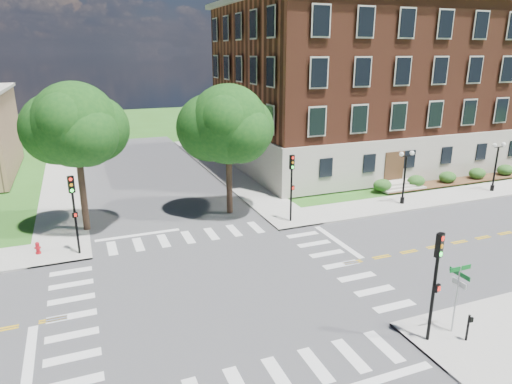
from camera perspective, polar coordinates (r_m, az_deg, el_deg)
name	(u,v)px	position (r m, az deg, el deg)	size (l,w,h in m)	color
ground	(221,288)	(24.16, -4.41, -11.86)	(160.00, 160.00, 0.00)	#2C5B19
road_ew	(221,288)	(24.16, -4.41, -11.85)	(90.00, 12.00, 0.01)	#3D3D3F
road_ns	(221,288)	(24.16, -4.41, -11.84)	(12.00, 90.00, 0.01)	#3D3D3F
sidewalk_ne	(329,182)	(43.18, 9.06, 1.29)	(34.00, 34.00, 0.12)	#9E9B93
crosswalk_east	(341,265)	(26.89, 10.57, -8.95)	(2.20, 10.20, 0.02)	silver
stop_bar_east	(337,241)	(29.98, 10.15, -6.10)	(0.40, 5.50, 0.00)	silver
main_building	(371,84)	(51.97, 14.14, 12.94)	(30.60, 22.40, 16.50)	#B3AA9E
shrub_row	(462,182)	(46.85, 24.32, 1.14)	(18.00, 2.00, 1.30)	#1D4D19
tree_c	(75,125)	(31.47, -21.68, 7.78)	(5.47, 5.47, 9.86)	#302118
tree_d	(228,125)	(32.82, -3.49, 8.42)	(5.70, 5.70, 9.48)	#302118
traffic_signal_se	(436,274)	(19.90, 21.58, -9.47)	(0.38, 0.46, 4.80)	black
traffic_signal_ne	(292,179)	(31.81, 4.47, 1.57)	(0.37, 0.44, 4.80)	black
traffic_signal_nw	(74,205)	(28.51, -21.83, -1.50)	(0.38, 0.46, 4.80)	black
twin_lamp_west	(405,174)	(37.54, 18.10, 2.14)	(1.36, 0.36, 4.23)	black
twin_lamp_east	(496,164)	(44.10, 27.80, 3.14)	(1.36, 0.36, 4.23)	black
street_sign_pole	(458,286)	(21.24, 23.94, -10.69)	(1.10, 1.10, 3.10)	gray
push_button_post	(468,326)	(21.58, 25.02, -14.98)	(0.14, 0.21, 1.20)	black
fire_hydrant	(38,248)	(30.35, -25.62, -6.36)	(0.35, 0.35, 0.75)	#A20C15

